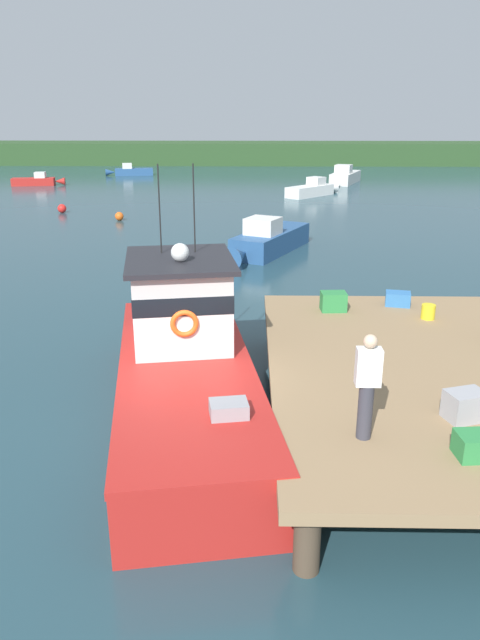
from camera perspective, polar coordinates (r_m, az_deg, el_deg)
ground_plane at (r=12.08m, az=-5.96°, el=-9.34°), size 200.00×200.00×0.00m
dock at (r=11.99m, az=17.33°, el=-4.69°), size 6.00×9.00×1.20m
main_fishing_boat at (r=12.09m, az=-5.33°, el=-3.99°), size 3.82×9.97×4.80m
crate_single_by_cleat at (r=10.04m, az=20.76°, el=-7.66°), size 0.70×0.60×0.46m
crate_stack_mid_dock at (r=14.60m, az=8.93°, el=1.76°), size 0.62×0.47×0.46m
crate_stack_near_edge at (r=15.35m, az=14.87°, el=1.98°), size 0.68×0.55×0.33m
crate_single_far at (r=9.10m, az=21.82°, el=-11.09°), size 0.63×0.49×0.35m
bait_bucket at (r=14.54m, az=17.57°, el=0.77°), size 0.32×0.32×0.34m
deckhand_further_back at (r=8.81m, az=12.07°, el=-6.08°), size 0.36×0.22×1.63m
moored_boat_far_right at (r=52.50m, az=9.94°, el=13.32°), size 3.44×6.30×1.60m
moored_boat_mid_harbor at (r=25.75m, az=2.60°, el=7.59°), size 3.87×6.21×1.60m
moored_boat_far_left at (r=44.48m, az=6.99°, el=12.30°), size 4.24×4.48×1.31m
moored_boat_off_the_point at (r=59.68m, az=-10.42°, el=13.83°), size 4.54×1.83×1.13m
moored_boat_outer_mooring at (r=53.25m, az=-18.85°, el=12.49°), size 4.31×1.61×1.08m
mooring_buoy_inshore at (r=34.51m, az=-11.48°, el=9.71°), size 0.48×0.48×0.48m
mooring_buoy_channel_marker at (r=38.06m, az=-16.67°, el=10.19°), size 0.52×0.52×0.52m
far_shoreline at (r=72.67m, az=0.00°, el=15.70°), size 120.00×8.00×2.40m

